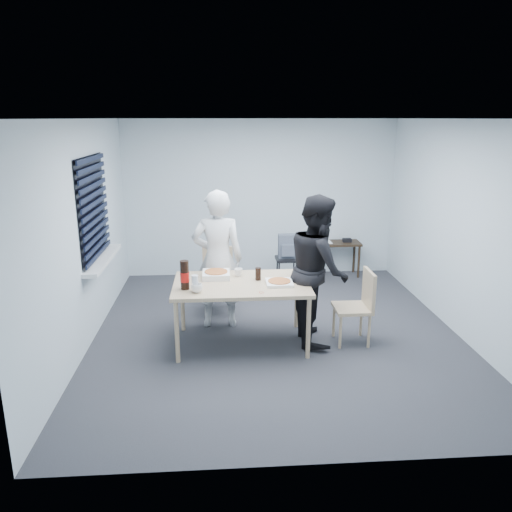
{
  "coord_description": "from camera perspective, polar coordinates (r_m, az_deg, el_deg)",
  "views": [
    {
      "loc": [
        -0.67,
        -5.77,
        2.61
      ],
      "look_at": [
        -0.25,
        0.1,
        0.98
      ],
      "focal_mm": 35.0,
      "sensor_mm": 36.0,
      "label": 1
    }
  ],
  "objects": [
    {
      "name": "chair_right",
      "position": [
        6.04,
        11.74,
        -5.13
      ],
      "size": [
        0.42,
        0.42,
        0.89
      ],
      "color": "tan",
      "rests_on": "ground"
    },
    {
      "name": "stool",
      "position": [
        7.89,
        3.53,
        -0.97
      ],
      "size": [
        0.35,
        0.35,
        0.49
      ],
      "color": "black",
      "rests_on": "ground"
    },
    {
      "name": "person_black",
      "position": [
        5.93,
        7.1,
        -1.51
      ],
      "size": [
        0.47,
        0.86,
        1.77
      ],
      "primitive_type": "imported",
      "rotation": [
        0.0,
        0.0,
        1.57
      ],
      "color": "black",
      "rests_on": "ground"
    },
    {
      "name": "backpack",
      "position": [
        7.8,
        3.58,
        1.08
      ],
      "size": [
        0.27,
        0.2,
        0.38
      ],
      "rotation": [
        0.0,
        0.0,
        -0.38
      ],
      "color": "slate",
      "rests_on": "stool"
    },
    {
      "name": "plastic_cups",
      "position": [
        5.55,
        -6.99,
        -3.08
      ],
      "size": [
        0.09,
        0.09,
        0.18
      ],
      "primitive_type": "cylinder",
      "rotation": [
        0.0,
        0.0,
        -0.34
      ],
      "color": "silver",
      "rests_on": "dining_table"
    },
    {
      "name": "chair_far",
      "position": [
        6.93,
        -4.37,
        -2.13
      ],
      "size": [
        0.42,
        0.42,
        0.89
      ],
      "color": "tan",
      "rests_on": "ground"
    },
    {
      "name": "room",
      "position": [
        6.46,
        -17.78,
        4.36
      ],
      "size": [
        5.0,
        5.0,
        5.0
      ],
      "color": "#2E2E33",
      "rests_on": "ground"
    },
    {
      "name": "cola_glass",
      "position": [
        5.87,
        0.24,
        -2.06
      ],
      "size": [
        0.09,
        0.09,
        0.15
      ],
      "primitive_type": "cylinder",
      "rotation": [
        0.0,
        0.0,
        -0.35
      ],
      "color": "black",
      "rests_on": "dining_table"
    },
    {
      "name": "papers",
      "position": [
        8.5,
        7.9,
        1.62
      ],
      "size": [
        0.22,
        0.29,
        0.0
      ],
      "primitive_type": "cube",
      "rotation": [
        0.0,
        0.0,
        -0.04
      ],
      "color": "white",
      "rests_on": "side_table"
    },
    {
      "name": "soda_bottle",
      "position": [
        5.59,
        -8.15,
        -2.22
      ],
      "size": [
        0.1,
        0.1,
        0.33
      ],
      "rotation": [
        0.0,
        0.0,
        -0.41
      ],
      "color": "black",
      "rests_on": "dining_table"
    },
    {
      "name": "rubber_band",
      "position": [
        5.47,
        0.61,
        -4.19
      ],
      "size": [
        0.06,
        0.06,
        0.0
      ],
      "primitive_type": "torus",
      "rotation": [
        0.0,
        0.0,
        0.18
      ],
      "color": "red",
      "rests_on": "dining_table"
    },
    {
      "name": "mug_a",
      "position": [
        5.5,
        -6.77,
        -3.67
      ],
      "size": [
        0.17,
        0.17,
        0.1
      ],
      "primitive_type": "imported",
      "rotation": [
        0.0,
        0.0,
        0.52
      ],
      "color": "white",
      "rests_on": "dining_table"
    },
    {
      "name": "dining_table",
      "position": [
        5.81,
        -1.69,
        -3.62
      ],
      "size": [
        1.57,
        0.99,
        0.76
      ],
      "color": "tan",
      "rests_on": "ground"
    },
    {
      "name": "side_table",
      "position": [
        8.53,
        8.89,
        1.06
      ],
      "size": [
        0.88,
        0.39,
        0.59
      ],
      "color": "#352316",
      "rests_on": "ground"
    },
    {
      "name": "person_white",
      "position": [
        6.32,
        -4.39,
        -0.37
      ],
      "size": [
        0.65,
        0.42,
        1.77
      ],
      "primitive_type": "imported",
      "rotation": [
        0.0,
        0.0,
        3.14
      ],
      "color": "silver",
      "rests_on": "ground"
    },
    {
      "name": "pizza_box_b",
      "position": [
        5.75,
        2.67,
        -3.02
      ],
      "size": [
        0.3,
        0.3,
        0.04
      ],
      "rotation": [
        0.0,
        0.0,
        -0.3
      ],
      "color": "white",
      "rests_on": "dining_table"
    },
    {
      "name": "pizza_box_a",
      "position": [
        5.99,
        -4.58,
        -2.1
      ],
      "size": [
        0.32,
        0.32,
        0.08
      ],
      "rotation": [
        0.0,
        0.0,
        0.37
      ],
      "color": "white",
      "rests_on": "dining_table"
    },
    {
      "name": "mug_b",
      "position": [
        6.02,
        -2.04,
        -1.88
      ],
      "size": [
        0.1,
        0.1,
        0.09
      ],
      "primitive_type": "imported",
      "color": "white",
      "rests_on": "dining_table"
    },
    {
      "name": "black_box",
      "position": [
        8.56,
        10.36,
        1.79
      ],
      "size": [
        0.14,
        0.11,
        0.06
      ],
      "primitive_type": "cube",
      "rotation": [
        0.0,
        0.0,
        0.04
      ],
      "color": "black",
      "rests_on": "side_table"
    }
  ]
}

